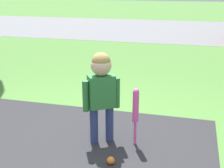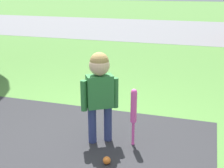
% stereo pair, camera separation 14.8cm
% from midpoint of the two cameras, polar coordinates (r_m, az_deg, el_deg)
% --- Properties ---
extents(ground_plane, '(60.00, 60.00, 0.00)m').
position_cam_midpoint_polar(ground_plane, '(3.20, -6.26, -11.46)').
color(ground_plane, '#477533').
extents(street_strip, '(40.00, 6.00, 0.01)m').
position_cam_midpoint_polar(street_strip, '(11.69, 9.97, 9.82)').
color(street_strip, slate).
rests_on(street_strip, ground).
extents(child, '(0.33, 0.26, 0.94)m').
position_cam_midpoint_polar(child, '(3.06, -3.34, -0.28)').
color(child, navy).
rests_on(child, ground).
extents(baseball_bat, '(0.06, 0.06, 0.60)m').
position_cam_midpoint_polar(baseball_bat, '(3.08, 2.97, -4.59)').
color(baseball_bat, '#E54CA5').
rests_on(baseball_bat, ground).
extents(sports_ball, '(0.07, 0.07, 0.07)m').
position_cam_midpoint_polar(sports_ball, '(2.91, -1.72, -13.83)').
color(sports_ball, orange).
rests_on(sports_ball, ground).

